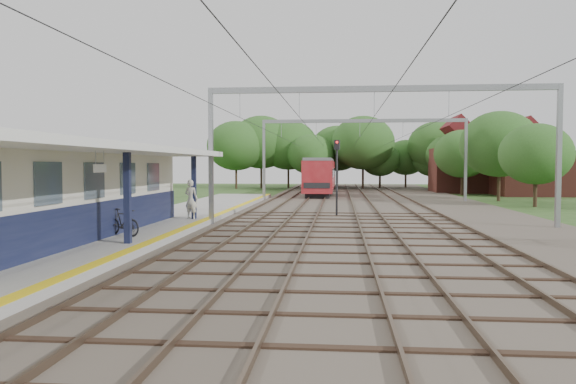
{
  "coord_description": "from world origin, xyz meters",
  "views": [
    {
      "loc": [
        1.52,
        -13.04,
        3.1
      ],
      "look_at": [
        -1.36,
        18.13,
        1.6
      ],
      "focal_mm": 35.0,
      "sensor_mm": 36.0,
      "label": 1
    }
  ],
  "objects": [
    {
      "name": "person",
      "position": [
        -6.04,
        15.0,
        1.36
      ],
      "size": [
        0.86,
        0.71,
        2.03
      ],
      "primitive_type": "imported",
      "rotation": [
        0.0,
        0.0,
        2.79
      ],
      "color": "beige",
      "rests_on": "platform"
    },
    {
      "name": "house_near",
      "position": [
        21.0,
        46.0,
        2.99
      ],
      "size": [
        7.0,
        6.12,
        7.89
      ],
      "color": "brown",
      "rests_on": "ground"
    },
    {
      "name": "ground",
      "position": [
        0.0,
        0.0,
        0.0
      ],
      "size": [
        160.0,
        160.0,
        0.0
      ],
      "primitive_type": "plane",
      "color": "#2D4C1E",
      "rests_on": "ground"
    },
    {
      "name": "rail_tracks",
      "position": [
        1.5,
        30.0,
        0.18
      ],
      "size": [
        11.8,
        88.0,
        0.15
      ],
      "color": "brown",
      "rests_on": "ballast_bed"
    },
    {
      "name": "canopy",
      "position": [
        -7.77,
        6.0,
        3.64
      ],
      "size": [
        6.4,
        20.0,
        3.44
      ],
      "color": "#101634",
      "rests_on": "platform"
    },
    {
      "name": "platform",
      "position": [
        -7.5,
        14.0,
        0.17
      ],
      "size": [
        5.0,
        52.0,
        0.35
      ],
      "primitive_type": "cube",
      "color": "gray",
      "rests_on": "ground"
    },
    {
      "name": "catenary_system",
      "position": [
        3.39,
        25.28,
        5.51
      ],
      "size": [
        17.22,
        88.0,
        7.0
      ],
      "color": "gray",
      "rests_on": "ground"
    },
    {
      "name": "house_far",
      "position": [
        16.0,
        52.0,
        3.23
      ],
      "size": [
        8.0,
        6.12,
        8.66
      ],
      "color": "brown",
      "rests_on": "ground"
    },
    {
      "name": "ballast_bed",
      "position": [
        4.0,
        30.0,
        0.05
      ],
      "size": [
        18.0,
        90.0,
        0.1
      ],
      "primitive_type": "cube",
      "color": "#473D33",
      "rests_on": "ground"
    },
    {
      "name": "signal_post",
      "position": [
        1.35,
        20.34,
        2.95
      ],
      "size": [
        0.36,
        0.31,
        4.59
      ],
      "rotation": [
        0.0,
        0.0,
        -0.33
      ],
      "color": "black",
      "rests_on": "ground"
    },
    {
      "name": "bicycle",
      "position": [
        -6.87,
        7.99,
        0.88
      ],
      "size": [
        1.81,
        1.26,
        1.07
      ],
      "primitive_type": "imported",
      "rotation": [
        0.0,
        0.0,
        1.1
      ],
      "color": "black",
      "rests_on": "platform"
    },
    {
      "name": "train",
      "position": [
        -0.5,
        53.86,
        2.05
      ],
      "size": [
        2.79,
        34.7,
        3.67
      ],
      "color": "black",
      "rests_on": "ballast_bed"
    },
    {
      "name": "station_building",
      "position": [
        -8.88,
        7.0,
        2.04
      ],
      "size": [
        3.41,
        18.0,
        3.4
      ],
      "color": "beige",
      "rests_on": "platform"
    },
    {
      "name": "yellow_stripe",
      "position": [
        -5.25,
        14.0,
        0.35
      ],
      "size": [
        0.45,
        52.0,
        0.01
      ],
      "primitive_type": "cube",
      "color": "yellow",
      "rests_on": "platform"
    },
    {
      "name": "tree_band",
      "position": [
        3.84,
        57.12,
        4.92
      ],
      "size": [
        31.72,
        30.88,
        8.82
      ],
      "color": "#382619",
      "rests_on": "ground"
    }
  ]
}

